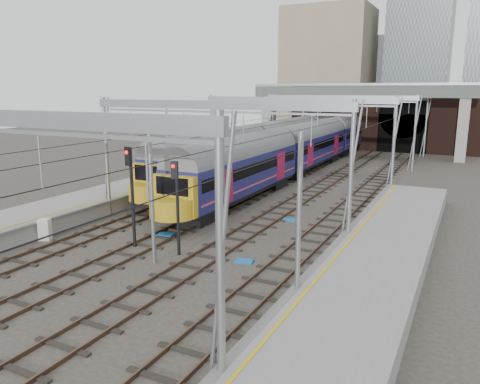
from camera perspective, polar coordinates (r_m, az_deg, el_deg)
The scene contains 16 objects.
ground at distance 22.57m, azimuth -13.45°, elevation -10.00°, with size 160.00×160.00×0.00m, color #38332D.
platform_left at distance 31.10m, azimuth -25.10°, elevation -3.55°, with size 4.32×55.00×1.12m.
platform_right at distance 16.74m, azimuth 11.76°, elevation -16.08°, with size 4.32×47.00×1.12m.
tracks at distance 34.77m, azimuth 2.50°, elevation -1.68°, with size 14.40×80.00×0.22m.
overhead_line at distance 39.80m, azimuth 6.45°, elevation 9.58°, with size 16.80×80.00×8.00m.
retaining_wall at distance 69.00m, azimuth 16.37°, elevation 8.46°, with size 28.00×2.75×9.00m.
overbridge at distance 63.35m, azimuth 14.27°, elevation 10.93°, with size 28.00×3.00×9.25m.
city_skyline at distance 87.44m, azimuth 20.10°, elevation 17.33°, with size 37.50×27.50×60.00m.
train_main at distance 59.86m, azimuth 11.25°, elevation 6.55°, with size 3.03×70.09×5.14m.
train_second at distance 63.71m, azimuth 8.44°, elevation 6.99°, with size 3.02×69.88×5.13m.
signal_near_left at distance 25.68m, azimuth -13.13°, elevation 0.75°, with size 0.42×0.49×5.53m.
signal_near_centre at distance 23.99m, azimuth -7.73°, elevation -0.57°, with size 0.39×0.47×4.98m.
relay_cabinet at distance 29.08m, azimuth -22.70°, elevation -4.24°, with size 0.62×0.52×1.24m, color silver.
equip_cover_a at distance 28.12m, azimuth -9.10°, elevation -5.17°, with size 0.95×0.67×0.11m, color #1762AE.
equip_cover_b at distance 31.05m, azimuth 6.08°, elevation -3.41°, with size 0.82×0.58×0.10m, color #1762AE.
equip_cover_c at distance 23.67m, azimuth 0.53°, elevation -8.43°, with size 0.88×0.62×0.10m, color #1762AE.
Camera 1 is at (13.66, -15.84, 8.46)m, focal length 35.00 mm.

